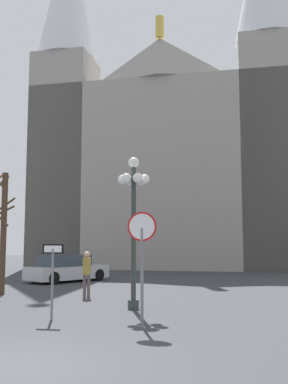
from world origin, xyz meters
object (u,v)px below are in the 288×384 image
(bare_tree, at_px, (3,228))
(pedestrian_walking, at_px, (87,269))
(cathedral, at_px, (169,156))
(street_lamp, at_px, (134,206))
(parked_car_near_silver, at_px, (67,269))
(stop_sign, at_px, (142,246))
(one_way_arrow_sign, at_px, (53,271))

(bare_tree, relative_size, pedestrian_walking, 2.84)
(cathedral, xyz_separation_m, street_lamp, (1.13, -24.58, -6.40))
(parked_car_near_silver, bearing_deg, cathedral, 74.91)
(stop_sign, distance_m, street_lamp, 3.24)
(street_lamp, bearing_deg, pedestrian_walking, 130.48)
(cathedral, height_order, street_lamp, cathedral)
(stop_sign, height_order, one_way_arrow_sign, stop_sign)
(bare_tree, height_order, pedestrian_walking, bare_tree)
(stop_sign, bearing_deg, street_lamp, 104.22)
(one_way_arrow_sign, xyz_separation_m, street_lamp, (1.89, 2.25, 1.98))
(bare_tree, bearing_deg, parked_car_near_silver, 83.18)
(street_lamp, xyz_separation_m, pedestrian_walking, (-2.33, 2.72, -2.24))
(parked_car_near_silver, xyz_separation_m, pedestrian_walking, (2.96, -6.43, 0.40))
(one_way_arrow_sign, height_order, parked_car_near_silver, one_way_arrow_sign)
(cathedral, xyz_separation_m, stop_sign, (1.86, -27.47, -7.67))
(one_way_arrow_sign, distance_m, pedestrian_walking, 5.00)
(stop_sign, distance_m, one_way_arrow_sign, 2.79)
(street_lamp, xyz_separation_m, parked_car_near_silver, (-5.29, 9.16, -2.63))
(bare_tree, bearing_deg, one_way_arrow_sign, -52.15)
(cathedral, xyz_separation_m, pedestrian_walking, (-1.20, -21.86, -8.63))
(cathedral, relative_size, stop_sign, 10.85)
(pedestrian_walking, bearing_deg, stop_sign, -61.42)
(bare_tree, height_order, parked_car_near_silver, bare_tree)
(street_lamp, height_order, bare_tree, bare_tree)
(cathedral, bearing_deg, street_lamp, -87.37)
(stop_sign, bearing_deg, parked_car_near_silver, 116.55)
(stop_sign, bearing_deg, bare_tree, 138.57)
(stop_sign, bearing_deg, cathedral, 93.87)
(stop_sign, height_order, parked_car_near_silver, stop_sign)
(cathedral, height_order, parked_car_near_silver, cathedral)
(cathedral, relative_size, bare_tree, 6.30)
(stop_sign, relative_size, one_way_arrow_sign, 1.40)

